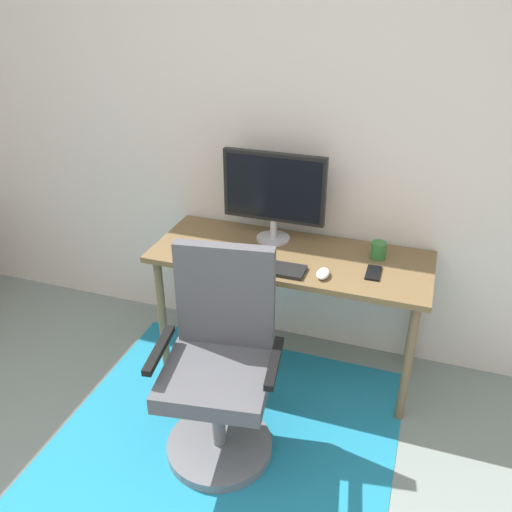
{
  "coord_description": "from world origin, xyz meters",
  "views": [
    {
      "loc": [
        0.87,
        -0.52,
        2.02
      ],
      "look_at": [
        0.14,
        1.6,
        0.81
      ],
      "focal_mm": 38.09,
      "sensor_mm": 36.0,
      "label": 1
    }
  ],
  "objects_px": {
    "desk": "(290,268)",
    "computer_mouse": "(323,274)",
    "keyboard": "(262,266)",
    "office_chair": "(220,374)",
    "cell_phone": "(373,273)",
    "monitor": "(274,191)",
    "coffee_cup": "(378,250)"
  },
  "relations": [
    {
      "from": "monitor",
      "to": "office_chair",
      "type": "bearing_deg",
      "value": -90.05
    },
    {
      "from": "computer_mouse",
      "to": "coffee_cup",
      "type": "distance_m",
      "value": 0.35
    },
    {
      "from": "coffee_cup",
      "to": "monitor",
      "type": "bearing_deg",
      "value": 176.99
    },
    {
      "from": "desk",
      "to": "cell_phone",
      "type": "bearing_deg",
      "value": -8.26
    },
    {
      "from": "keyboard",
      "to": "cell_phone",
      "type": "bearing_deg",
      "value": 12.5
    },
    {
      "from": "cell_phone",
      "to": "monitor",
      "type": "bearing_deg",
      "value": 159.48
    },
    {
      "from": "keyboard",
      "to": "coffee_cup",
      "type": "xyz_separation_m",
      "value": [
        0.52,
        0.29,
        0.03
      ]
    },
    {
      "from": "keyboard",
      "to": "monitor",
      "type": "bearing_deg",
      "value": 97.04
    },
    {
      "from": "coffee_cup",
      "to": "office_chair",
      "type": "relative_size",
      "value": 0.09
    },
    {
      "from": "desk",
      "to": "office_chair",
      "type": "bearing_deg",
      "value": -101.73
    },
    {
      "from": "coffee_cup",
      "to": "office_chair",
      "type": "bearing_deg",
      "value": -126.74
    },
    {
      "from": "computer_mouse",
      "to": "desk",
      "type": "bearing_deg",
      "value": 141.04
    },
    {
      "from": "computer_mouse",
      "to": "office_chair",
      "type": "height_order",
      "value": "office_chair"
    },
    {
      "from": "desk",
      "to": "monitor",
      "type": "xyz_separation_m",
      "value": [
        -0.13,
        0.14,
        0.36
      ]
    },
    {
      "from": "office_chair",
      "to": "computer_mouse",
      "type": "bearing_deg",
      "value": 45.72
    },
    {
      "from": "keyboard",
      "to": "coffee_cup",
      "type": "distance_m",
      "value": 0.6
    },
    {
      "from": "desk",
      "to": "coffee_cup",
      "type": "relative_size",
      "value": 16.48
    },
    {
      "from": "monitor",
      "to": "cell_phone",
      "type": "height_order",
      "value": "monitor"
    },
    {
      "from": "desk",
      "to": "computer_mouse",
      "type": "xyz_separation_m",
      "value": [
        0.21,
        -0.17,
        0.1
      ]
    },
    {
      "from": "computer_mouse",
      "to": "cell_phone",
      "type": "distance_m",
      "value": 0.25
    },
    {
      "from": "desk",
      "to": "computer_mouse",
      "type": "distance_m",
      "value": 0.28
    },
    {
      "from": "monitor",
      "to": "desk",
      "type": "bearing_deg",
      "value": -45.44
    },
    {
      "from": "desk",
      "to": "keyboard",
      "type": "relative_size",
      "value": 3.31
    },
    {
      "from": "desk",
      "to": "coffee_cup",
      "type": "xyz_separation_m",
      "value": [
        0.43,
        0.11,
        0.12
      ]
    },
    {
      "from": "desk",
      "to": "cell_phone",
      "type": "height_order",
      "value": "cell_phone"
    },
    {
      "from": "keyboard",
      "to": "coffee_cup",
      "type": "bearing_deg",
      "value": 28.63
    },
    {
      "from": "office_chair",
      "to": "cell_phone",
      "type": "bearing_deg",
      "value": 37.18
    },
    {
      "from": "monitor",
      "to": "computer_mouse",
      "type": "relative_size",
      "value": 5.22
    },
    {
      "from": "computer_mouse",
      "to": "coffee_cup",
      "type": "height_order",
      "value": "coffee_cup"
    },
    {
      "from": "coffee_cup",
      "to": "cell_phone",
      "type": "xyz_separation_m",
      "value": [
        0.0,
        -0.17,
        -0.04
      ]
    },
    {
      "from": "keyboard",
      "to": "office_chair",
      "type": "distance_m",
      "value": 0.56
    },
    {
      "from": "computer_mouse",
      "to": "cell_phone",
      "type": "bearing_deg",
      "value": 25.21
    }
  ]
}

